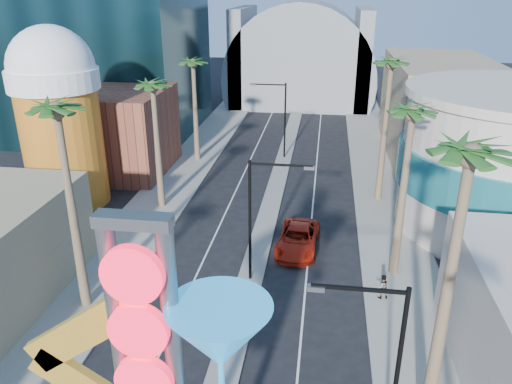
% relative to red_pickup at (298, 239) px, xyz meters
% --- Properties ---
extents(sidewalk_west, '(5.00, 100.00, 0.15)m').
position_rel_red_pickup_xyz_m(sidewalk_west, '(-12.20, 10.63, -0.74)').
color(sidewalk_west, gray).
rests_on(sidewalk_west, ground).
extents(sidewalk_east, '(5.00, 100.00, 0.15)m').
position_rel_red_pickup_xyz_m(sidewalk_east, '(6.80, 10.63, -0.74)').
color(sidewalk_east, gray).
rests_on(sidewalk_east, ground).
extents(median, '(1.60, 84.00, 0.15)m').
position_rel_red_pickup_xyz_m(median, '(-2.70, 13.63, -0.74)').
color(median, gray).
rests_on(median, ground).
extents(brick_filler_west, '(10.00, 10.00, 8.00)m').
position_rel_red_pickup_xyz_m(brick_filler_west, '(-18.70, 13.63, 3.19)').
color(brick_filler_west, brown).
rests_on(brick_filler_west, ground).
extents(filler_east, '(10.00, 20.00, 10.00)m').
position_rel_red_pickup_xyz_m(filler_east, '(13.30, 23.63, 4.19)').
color(filler_east, tan).
rests_on(filler_east, ground).
extents(beer_mug, '(7.00, 7.00, 14.50)m').
position_rel_red_pickup_xyz_m(beer_mug, '(-19.70, 5.63, 7.03)').
color(beer_mug, '#C6731A').
rests_on(beer_mug, ground).
extents(canopy, '(22.00, 16.00, 22.00)m').
position_rel_red_pickup_xyz_m(canopy, '(-2.70, 47.63, 3.50)').
color(canopy, slate).
rests_on(canopy, ground).
extents(streetlight_0, '(3.79, 0.25, 8.00)m').
position_rel_red_pickup_xyz_m(streetlight_0, '(-2.15, -4.37, 4.06)').
color(streetlight_0, black).
rests_on(streetlight_0, ground).
extents(streetlight_1, '(3.79, 0.25, 8.00)m').
position_rel_red_pickup_xyz_m(streetlight_1, '(-3.25, 19.63, 4.06)').
color(streetlight_1, black).
rests_on(streetlight_1, ground).
extents(streetlight_2, '(3.45, 0.25, 8.00)m').
position_rel_red_pickup_xyz_m(streetlight_2, '(4.02, -16.37, 4.02)').
color(streetlight_2, black).
rests_on(streetlight_2, ground).
extents(palm_1, '(2.40, 2.40, 12.70)m').
position_rel_red_pickup_xyz_m(palm_1, '(-11.70, -8.37, 10.01)').
color(palm_1, brown).
rests_on(palm_1, ground).
extents(palm_2, '(2.40, 2.40, 11.20)m').
position_rel_red_pickup_xyz_m(palm_2, '(-11.70, 5.63, 8.67)').
color(palm_2, brown).
rests_on(palm_2, ground).
extents(palm_3, '(2.40, 2.40, 11.20)m').
position_rel_red_pickup_xyz_m(palm_3, '(-11.70, 17.63, 8.67)').
color(palm_3, brown).
rests_on(palm_3, ground).
extents(palm_5, '(2.40, 2.40, 13.20)m').
position_rel_red_pickup_xyz_m(palm_5, '(6.30, -14.37, 10.45)').
color(palm_5, brown).
rests_on(palm_5, ground).
extents(palm_6, '(2.40, 2.40, 11.70)m').
position_rel_red_pickup_xyz_m(palm_6, '(6.30, -2.37, 9.12)').
color(palm_6, brown).
rests_on(palm_6, ground).
extents(palm_7, '(2.40, 2.40, 12.70)m').
position_rel_red_pickup_xyz_m(palm_7, '(6.30, 9.63, 10.01)').
color(palm_7, brown).
rests_on(palm_7, ground).
extents(red_pickup, '(3.05, 6.01, 1.63)m').
position_rel_red_pickup_xyz_m(red_pickup, '(0.00, 0.00, 0.00)').
color(red_pickup, '#B01E0D').
rests_on(red_pickup, ground).
extents(pedestrian_b, '(0.85, 0.72, 1.52)m').
position_rel_red_pickup_xyz_m(pedestrian_b, '(5.28, -5.37, 0.10)').
color(pedestrian_b, gray).
rests_on(pedestrian_b, sidewalk_east).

